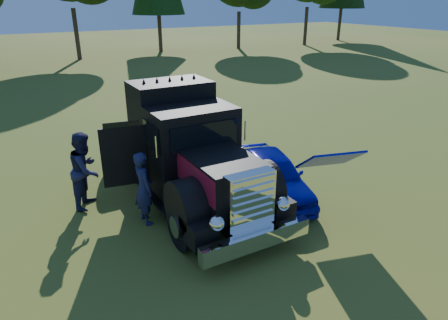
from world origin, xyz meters
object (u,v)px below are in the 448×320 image
Objects in this scene: spectator_near at (144,188)px; hotrod_coupe at (271,175)px; spectator_far at (86,170)px; diamond_t_truck at (186,153)px.

hotrod_coupe is at bearing -99.05° from spectator_near.
hotrod_coupe is 3.45m from spectator_near.
spectator_near is at bearing -114.06° from spectator_far.
diamond_t_truck is 3.60× the size of spectator_far.
spectator_near is 1.83m from spectator_far.
diamond_t_truck reaches higher than hotrod_coupe.
hotrod_coupe is 2.34× the size of spectator_near.
diamond_t_truck is 2.36m from hotrod_coupe.
diamond_t_truck reaches higher than spectator_far.
diamond_t_truck reaches higher than spectator_near.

